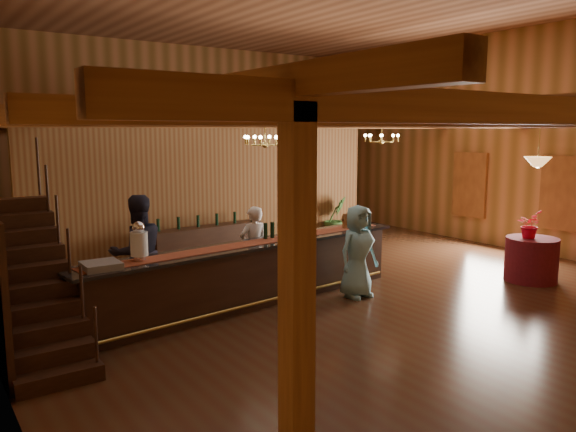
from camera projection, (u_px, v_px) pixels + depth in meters
floor at (319, 281)px, 11.34m from camera, size 14.00×14.00×0.00m
wall_back at (175, 139)px, 16.62m from camera, size 12.00×0.10×5.50m
wall_right at (506, 141)px, 14.30m from camera, size 0.10×14.00×5.50m
beam_grid at (305, 119)px, 11.26m from camera, size 11.90×13.90×0.39m
support_posts at (336, 205)px, 10.69m from camera, size 9.20×10.20×3.20m
partition_wall at (216, 191)px, 13.67m from camera, size 9.00×0.18×3.10m
window_right_front at (562, 193)px, 13.15m from camera, size 0.12×1.05×1.75m
window_right_back at (470, 185)px, 15.27m from camera, size 0.12×1.05×1.75m
staircase at (33, 282)px, 7.52m from camera, size 1.00×2.80×2.00m
backroom_boxes at (190, 221)px, 15.57m from camera, size 4.10×0.60×1.10m
tasting_bar at (252, 273)px, 9.75m from camera, size 6.52×1.51×1.09m
beverage_dispenser at (139, 242)px, 8.33m from camera, size 0.26×0.26×0.60m
glass_rack_tray at (101, 265)px, 7.88m from camera, size 0.50×0.50×0.10m
raffle_drum at (350, 219)px, 11.17m from camera, size 0.34×0.24×0.30m
bar_bottle_0 at (265, 231)px, 10.00m from camera, size 0.07×0.07×0.30m
bar_bottle_1 at (272, 230)px, 10.10m from camera, size 0.07×0.07×0.30m
backbar_shelf at (208, 243)px, 13.18m from camera, size 2.85×0.69×0.79m
round_table at (531, 259)px, 11.28m from camera, size 1.02×1.02×0.88m
chandelier_left at (265, 140)px, 10.57m from camera, size 0.80×0.80×0.52m
chandelier_right at (381, 138)px, 13.20m from camera, size 0.80×0.80×0.52m
pendant_lamp at (538, 162)px, 10.98m from camera, size 0.52×0.52×0.90m
bartender at (254, 248)px, 10.67m from camera, size 0.60×0.41×1.60m
staff_second at (138, 253)px, 9.37m from camera, size 0.97×0.76×1.96m
guest at (358, 251)px, 10.13m from camera, size 0.85×0.57×1.69m
floor_plant at (336, 218)px, 15.47m from camera, size 0.70×0.58×1.23m
table_flowers at (529, 224)px, 11.15m from camera, size 0.63×0.59×0.55m
table_vase at (530, 231)px, 11.19m from camera, size 0.15×0.15×0.28m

